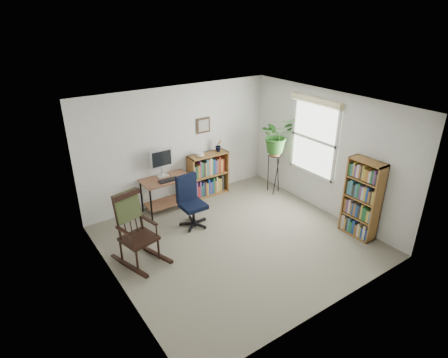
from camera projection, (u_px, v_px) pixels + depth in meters
floor at (237, 241)px, 6.59m from camera, size 4.20×4.00×0.00m
ceiling at (239, 106)px, 5.59m from camera, size 4.20×4.00×0.00m
wall_back at (179, 145)px, 7.58m from camera, size 4.20×0.00×2.40m
wall_front at (335, 235)px, 4.59m from camera, size 4.20×0.00×2.40m
wall_left at (112, 216)px, 5.00m from camera, size 0.00×4.00×2.40m
wall_right at (326, 153)px, 7.17m from camera, size 0.00×4.00×2.40m
window at (314, 139)px, 7.29m from camera, size 0.12×1.20×1.50m
desk at (167, 194)px, 7.46m from camera, size 0.97×0.53×0.70m
monitor at (162, 163)px, 7.30m from camera, size 0.46×0.16×0.56m
keyboard at (169, 180)px, 7.22m from camera, size 0.40×0.15×0.02m
office_chair at (193, 202)px, 6.86m from camera, size 0.60×0.60×0.99m
rocking_chair at (138, 230)px, 5.81m from camera, size 0.83×1.14×1.20m
low_bookshelf at (208, 175)px, 8.04m from camera, size 0.89×0.30×0.94m
tall_bookshelf at (362, 199)px, 6.49m from camera, size 0.27×0.63×1.43m
plant_stand at (274, 171)px, 8.12m from camera, size 0.37×0.37×1.03m
spider_plant at (277, 118)px, 7.63m from camera, size 1.69×1.88×1.47m
potted_plant_small at (219, 149)px, 7.98m from camera, size 0.13×0.24×0.11m
framed_picture at (204, 125)px, 7.72m from camera, size 0.32×0.04×0.32m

